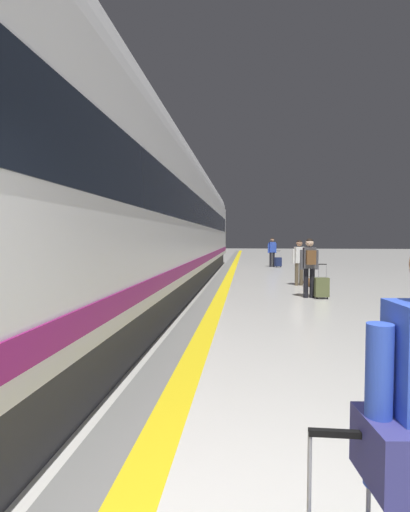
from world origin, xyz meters
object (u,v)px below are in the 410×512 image
(suitcase_far, at_px, (278,262))
(high_speed_train, at_px, (121,203))
(duffel_bag_mid, at_px, (309,282))
(passenger_far, at_px, (272,250))
(passenger_mid, at_px, (299,259))
(suitcase_near, at_px, (322,287))
(passenger_near, at_px, (309,263))

(suitcase_far, bearing_deg, high_speed_train, -108.66)
(duffel_bag_mid, bearing_deg, passenger_far, 94.30)
(passenger_far, xyz_separation_m, suitcase_far, (0.32, -0.33, -0.68))
(passenger_mid, bearing_deg, duffel_bag_mid, -41.69)
(suitcase_near, relative_size, duffel_bag_mid, 2.25)
(suitcase_far, bearing_deg, passenger_mid, -89.71)
(passenger_far, relative_size, suitcase_far, 1.78)
(high_speed_train, relative_size, suitcase_far, 37.48)
(passenger_near, distance_m, passenger_far, 11.59)
(duffel_bag_mid, bearing_deg, suitcase_near, -92.12)
(passenger_near, xyz_separation_m, duffel_bag_mid, (0.42, 2.53, -0.85))
(suitcase_near, height_order, passenger_mid, passenger_mid)
(passenger_near, bearing_deg, passenger_far, 91.31)
(high_speed_train, height_order, passenger_near, high_speed_train)
(passenger_near, bearing_deg, passenger_mid, 88.03)
(high_speed_train, relative_size, passenger_mid, 22.14)
(high_speed_train, height_order, passenger_far, high_speed_train)
(passenger_near, relative_size, suitcase_near, 1.71)
(passenger_mid, height_order, duffel_bag_mid, passenger_mid)
(duffel_bag_mid, xyz_separation_m, suitcase_far, (-0.36, 8.73, 0.16))
(suitcase_near, relative_size, suitcase_far, 1.03)
(passenger_mid, relative_size, passenger_far, 0.95)
(suitcase_near, bearing_deg, passenger_near, 153.66)
(high_speed_train, distance_m, duffel_bag_mid, 7.55)
(suitcase_near, distance_m, passenger_far, 11.78)
(suitcase_near, bearing_deg, passenger_mid, 94.25)
(passenger_near, relative_size, duffel_bag_mid, 3.85)
(passenger_mid, distance_m, passenger_far, 8.78)
(duffel_bag_mid, relative_size, passenger_far, 0.26)
(high_speed_train, distance_m, suitcase_near, 5.91)
(passenger_near, distance_m, suitcase_near, 0.76)
(suitcase_near, bearing_deg, passenger_far, 92.84)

